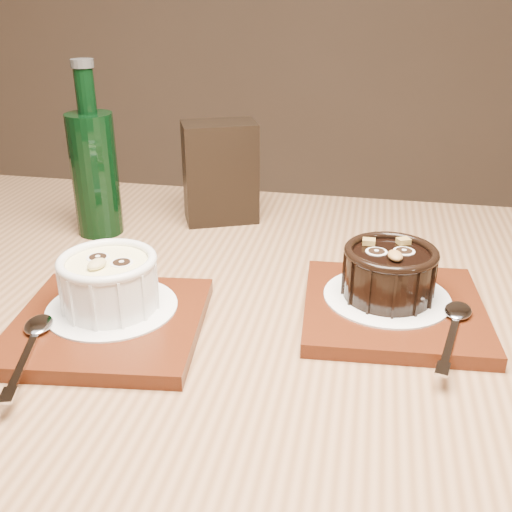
{
  "coord_description": "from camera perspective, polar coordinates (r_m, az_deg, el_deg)",
  "views": [
    {
      "loc": [
        0.12,
        -0.26,
        1.06
      ],
      "look_at": [
        0.07,
        0.28,
        0.81
      ],
      "focal_mm": 42.0,
      "sensor_mm": 36.0,
      "label": 1
    }
  ],
  "objects": [
    {
      "name": "ramekin_white",
      "position": [
        0.6,
        -13.83,
        -2.22
      ],
      "size": [
        0.1,
        0.1,
        0.06
      ],
      "rotation": [
        0.0,
        0.0,
        -0.35
      ],
      "color": "white",
      "rests_on": "doily_left"
    },
    {
      "name": "tray_right",
      "position": [
        0.63,
        12.93,
        -4.94
      ],
      "size": [
        0.19,
        0.19,
        0.01
      ],
      "primitive_type": "cube",
      "rotation": [
        0.0,
        0.0,
        -0.03
      ],
      "color": "#51200D",
      "rests_on": "table"
    },
    {
      "name": "green_bottle",
      "position": [
        0.82,
        -15.14,
        7.95
      ],
      "size": [
        0.06,
        0.06,
        0.23
      ],
      "color": "black",
      "rests_on": "table"
    },
    {
      "name": "doily_left",
      "position": [
        0.62,
        -13.54,
        -4.76
      ],
      "size": [
        0.13,
        0.13,
        0.0
      ],
      "primitive_type": "cylinder",
      "color": "white",
      "rests_on": "tray_left"
    },
    {
      "name": "spoon_right",
      "position": [
        0.59,
        18.3,
        -6.48
      ],
      "size": [
        0.07,
        0.14,
        0.01
      ],
      "primitive_type": null,
      "rotation": [
        0.0,
        0.0,
        -0.32
      ],
      "color": "silver",
      "rests_on": "tray_right"
    },
    {
      "name": "ramekin_dark",
      "position": [
        0.62,
        12.59,
        -1.33
      ],
      "size": [
        0.09,
        0.09,
        0.06
      ],
      "rotation": [
        0.0,
        0.0,
        0.14
      ],
      "color": "black",
      "rests_on": "doily_right"
    },
    {
      "name": "tray_left",
      "position": [
        0.61,
        -13.86,
        -6.32
      ],
      "size": [
        0.18,
        0.18,
        0.01
      ],
      "primitive_type": "cube",
      "rotation": [
        0.0,
        0.0,
        0.02
      ],
      "color": "#51200D",
      "rests_on": "table"
    },
    {
      "name": "spoon_left",
      "position": [
        0.57,
        -20.77,
        -7.92
      ],
      "size": [
        0.05,
        0.14,
        0.01
      ],
      "primitive_type": null,
      "rotation": [
        0.0,
        0.0,
        0.19
      ],
      "color": "silver",
      "rests_on": "tray_left"
    },
    {
      "name": "condiment_stand",
      "position": [
        0.84,
        -3.43,
        7.94
      ],
      "size": [
        0.11,
        0.09,
        0.14
      ],
      "primitive_type": "cube",
      "rotation": [
        0.0,
        0.0,
        0.3
      ],
      "color": "black",
      "rests_on": "table"
    },
    {
      "name": "table",
      "position": [
        0.67,
        -1.64,
        -12.55
      ],
      "size": [
        1.28,
        0.92,
        0.75
      ],
      "rotation": [
        0.0,
        0.0,
        -0.1
      ],
      "color": "brown",
      "rests_on": "ground"
    },
    {
      "name": "doily_right",
      "position": [
        0.64,
        12.34,
        -3.79
      ],
      "size": [
        0.13,
        0.13,
        0.0
      ],
      "primitive_type": "cylinder",
      "color": "white",
      "rests_on": "tray_right"
    }
  ]
}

